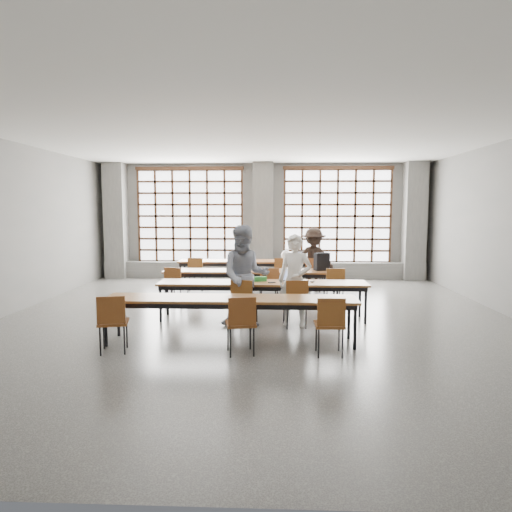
% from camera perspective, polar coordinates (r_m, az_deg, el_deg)
% --- Properties ---
extents(floor, '(11.00, 11.00, 0.00)m').
position_cam_1_polar(floor, '(8.83, -0.05, -8.05)').
color(floor, '#484846').
rests_on(floor, ground).
extents(ceiling, '(11.00, 11.00, 0.00)m').
position_cam_1_polar(ceiling, '(8.67, -0.05, 15.01)').
color(ceiling, silver).
rests_on(ceiling, floor).
extents(wall_back, '(10.00, 0.00, 10.00)m').
position_cam_1_polar(wall_back, '(14.06, 0.92, 4.40)').
color(wall_back, '#61615F').
rests_on(wall_back, floor).
extents(wall_front, '(10.00, 0.00, 10.00)m').
position_cam_1_polar(wall_front, '(3.10, -4.42, -1.28)').
color(wall_front, '#61615F').
rests_on(wall_front, floor).
extents(column_left, '(0.60, 0.55, 3.50)m').
position_cam_1_polar(column_left, '(14.61, -17.09, 4.20)').
color(column_left, '#565653').
rests_on(column_left, floor).
extents(column_mid, '(0.60, 0.55, 3.50)m').
position_cam_1_polar(column_mid, '(13.78, 0.89, 4.37)').
color(column_mid, '#565653').
rests_on(column_mid, floor).
extents(column_right, '(0.60, 0.55, 3.50)m').
position_cam_1_polar(column_right, '(14.39, 19.16, 4.11)').
color(column_right, '#565653').
rests_on(column_right, floor).
extents(window_left, '(3.32, 0.12, 3.00)m').
position_cam_1_polar(window_left, '(14.22, -8.23, 4.96)').
color(window_left, white).
rests_on(window_left, wall_back).
extents(window_right, '(3.32, 0.12, 3.00)m').
position_cam_1_polar(window_right, '(14.10, 10.12, 4.92)').
color(window_right, white).
rests_on(window_right, wall_back).
extents(sill_ledge, '(9.80, 0.35, 0.50)m').
position_cam_1_polar(sill_ledge, '(13.99, 0.89, -1.78)').
color(sill_ledge, '#565653').
rests_on(sill_ledge, floor).
extents(desk_row_a, '(4.00, 0.70, 0.73)m').
position_cam_1_polar(desk_row_a, '(12.35, -0.42, -0.87)').
color(desk_row_a, brown).
rests_on(desk_row_a, floor).
extents(desk_row_b, '(4.00, 0.70, 0.73)m').
position_cam_1_polar(desk_row_b, '(10.43, -0.56, -2.14)').
color(desk_row_b, brown).
rests_on(desk_row_b, floor).
extents(desk_row_c, '(4.00, 0.70, 0.73)m').
position_cam_1_polar(desk_row_c, '(8.79, 0.82, -3.68)').
color(desk_row_c, brown).
rests_on(desk_row_c, floor).
extents(desk_row_d, '(4.00, 0.70, 0.73)m').
position_cam_1_polar(desk_row_d, '(7.29, -3.20, -5.71)').
color(desk_row_d, brown).
rests_on(desk_row_d, floor).
extents(chair_back_left, '(0.49, 0.50, 0.88)m').
position_cam_1_polar(chair_back_left, '(11.90, -7.39, -1.81)').
color(chair_back_left, brown).
rests_on(chair_back_left, floor).
extents(chair_back_mid, '(0.44, 0.45, 0.88)m').
position_cam_1_polar(chair_back_mid, '(11.73, 3.32, -1.88)').
color(chair_back_mid, brown).
rests_on(chair_back_mid, floor).
extents(chair_back_right, '(0.48, 0.48, 0.88)m').
position_cam_1_polar(chair_back_right, '(11.77, 7.18, -1.89)').
color(chair_back_right, brown).
rests_on(chair_back_right, floor).
extents(chair_mid_left, '(0.52, 0.52, 0.88)m').
position_cam_1_polar(chair_mid_left, '(10.05, -10.04, -3.28)').
color(chair_mid_left, brown).
rests_on(chair_mid_left, floor).
extents(chair_mid_centre, '(0.47, 0.47, 0.88)m').
position_cam_1_polar(chair_mid_centre, '(9.82, 1.64, -3.42)').
color(chair_mid_centre, brown).
rests_on(chair_mid_centre, floor).
extents(chair_mid_right, '(0.45, 0.45, 0.88)m').
position_cam_1_polar(chair_mid_right, '(9.90, 9.76, -3.43)').
color(chair_mid_right, brown).
rests_on(chair_mid_right, floor).
extents(chair_front_left, '(0.52, 0.52, 0.88)m').
position_cam_1_polar(chair_front_left, '(8.21, -1.55, -5.28)').
color(chair_front_left, brown).
rests_on(chair_front_left, floor).
extents(chair_front_right, '(0.48, 0.49, 0.88)m').
position_cam_1_polar(chair_front_right, '(8.20, 4.99, -5.31)').
color(chair_front_right, brown).
rests_on(chair_front_right, floor).
extents(chair_near_left, '(0.50, 0.50, 0.88)m').
position_cam_1_polar(chair_near_left, '(7.08, -17.50, -7.39)').
color(chair_near_left, brown).
rests_on(chair_near_left, floor).
extents(chair_near_mid, '(0.50, 0.50, 0.88)m').
position_cam_1_polar(chair_near_mid, '(6.69, -1.86, -7.90)').
color(chair_near_mid, brown).
rests_on(chair_near_mid, floor).
extents(chair_near_right, '(0.43, 0.43, 0.88)m').
position_cam_1_polar(chair_near_right, '(6.71, 9.25, -7.92)').
color(chair_near_right, brown).
rests_on(chair_near_right, floor).
extents(student_male, '(0.69, 0.54, 1.68)m').
position_cam_1_polar(student_male, '(8.27, 4.89, -3.08)').
color(student_male, white).
rests_on(student_male, floor).
extents(student_female, '(0.93, 0.75, 1.84)m').
position_cam_1_polar(student_female, '(8.27, -1.36, -2.51)').
color(student_female, '#19284B').
rests_on(student_female, floor).
extents(student_back, '(1.07, 0.63, 1.63)m').
position_cam_1_polar(student_back, '(11.86, 7.21, -0.47)').
color(student_back, black).
rests_on(student_back, floor).
extents(laptop_front, '(0.37, 0.32, 0.26)m').
position_cam_1_polar(laptop_front, '(8.88, 4.41, -2.77)').
color(laptop_front, silver).
rests_on(laptop_front, desk_row_c).
extents(laptop_back, '(0.44, 0.41, 0.26)m').
position_cam_1_polar(laptop_back, '(12.44, 5.74, -0.26)').
color(laptop_back, '#AFAFB4').
rests_on(laptop_back, desk_row_a).
extents(mouse, '(0.11, 0.09, 0.04)m').
position_cam_1_polar(mouse, '(8.78, 7.03, -3.17)').
color(mouse, silver).
rests_on(mouse, desk_row_c).
extents(green_box, '(0.27, 0.15, 0.09)m').
position_cam_1_polar(green_box, '(8.85, 0.51, -2.88)').
color(green_box, '#297F31').
rests_on(green_box, desk_row_c).
extents(phone, '(0.14, 0.10, 0.01)m').
position_cam_1_polar(phone, '(8.68, 1.99, -3.32)').
color(phone, black).
rests_on(phone, desk_row_c).
extents(paper_sheet_b, '(0.33, 0.25, 0.00)m').
position_cam_1_polar(paper_sheet_b, '(10.39, -2.23, -1.81)').
color(paper_sheet_b, white).
rests_on(paper_sheet_b, desk_row_b).
extents(paper_sheet_c, '(0.33, 0.27, 0.00)m').
position_cam_1_polar(paper_sheet_c, '(10.42, -0.01, -1.79)').
color(paper_sheet_c, silver).
rests_on(paper_sheet_c, desk_row_b).
extents(backpack, '(0.37, 0.29, 0.40)m').
position_cam_1_polar(backpack, '(10.49, 8.21, -0.70)').
color(backpack, black).
rests_on(backpack, desk_row_b).
extents(plastic_bag, '(0.29, 0.24, 0.29)m').
position_cam_1_polar(plastic_bag, '(12.36, 3.76, 0.09)').
color(plastic_bag, white).
rests_on(plastic_bag, desk_row_a).
extents(red_pouch, '(0.21, 0.12, 0.06)m').
position_cam_1_polar(red_pouch, '(7.17, -17.41, -7.52)').
color(red_pouch, maroon).
rests_on(red_pouch, chair_near_left).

